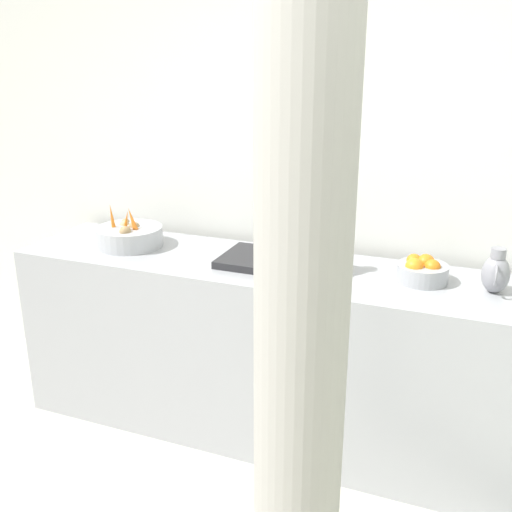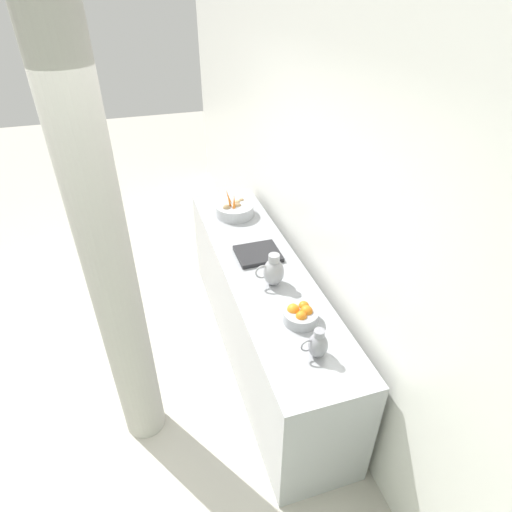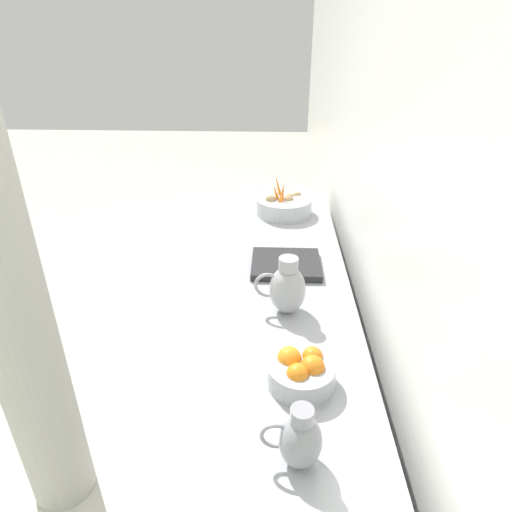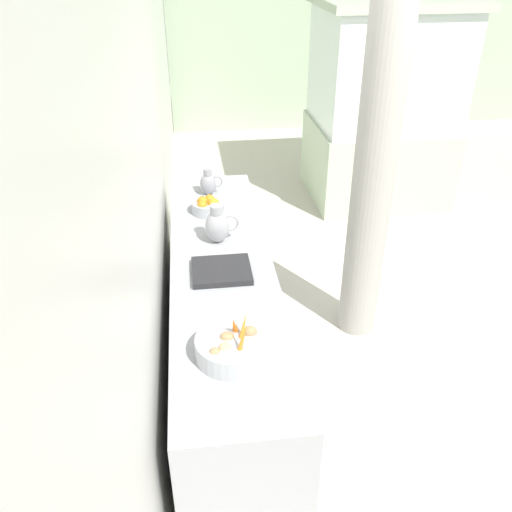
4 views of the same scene
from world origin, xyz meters
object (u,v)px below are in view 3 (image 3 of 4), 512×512
(metal_pitcher_tall, at_px, (287,288))
(metal_pitcher_short, at_px, (300,439))
(vegetable_colander, at_px, (284,206))
(orange_bowl, at_px, (301,371))

(metal_pitcher_tall, relative_size, metal_pitcher_short, 1.27)
(metal_pitcher_tall, bearing_deg, vegetable_colander, -90.18)
(vegetable_colander, distance_m, metal_pitcher_short, 1.82)
(vegetable_colander, bearing_deg, metal_pitcher_short, 90.54)
(vegetable_colander, height_order, metal_pitcher_short, vegetable_colander)
(vegetable_colander, xyz_separation_m, metal_pitcher_tall, (0.00, 1.09, 0.06))
(orange_bowl, relative_size, metal_pitcher_short, 1.15)
(orange_bowl, height_order, metal_pitcher_tall, metal_pitcher_tall)
(metal_pitcher_short, bearing_deg, metal_pitcher_tall, -88.39)
(metal_pitcher_tall, distance_m, metal_pitcher_short, 0.73)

